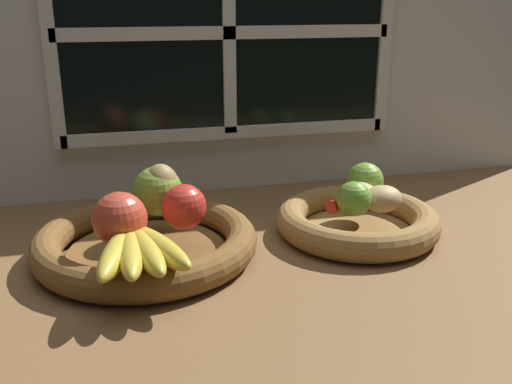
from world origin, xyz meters
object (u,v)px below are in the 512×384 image
at_px(apple_green_back, 158,191).
at_px(apple_red_right, 184,207).
at_px(apple_red_front, 120,219).
at_px(chili_pepper, 354,200).
at_px(potato_large, 358,195).
at_px(lime_far, 365,181).
at_px(potato_small, 382,199).
at_px(pear_brown, 161,190).
at_px(fruit_bowl_left, 146,242).
at_px(fruit_bowl_right, 357,221).
at_px(banana_bunch_front, 138,249).
at_px(lime_near, 354,199).

relative_size(apple_green_back, apple_red_right, 1.16).
bearing_deg(apple_red_front, chili_pepper, 9.52).
height_order(potato_large, chili_pepper, potato_large).
bearing_deg(chili_pepper, lime_far, 16.63).
distance_m(apple_red_front, lime_far, 0.42).
height_order(potato_small, lime_far, lime_far).
distance_m(pear_brown, potato_small, 0.35).
xyz_separation_m(pear_brown, potato_large, (0.31, -0.04, -0.02)).
height_order(apple_red_front, chili_pepper, apple_red_front).
bearing_deg(potato_large, fruit_bowl_left, 180.00).
bearing_deg(apple_red_right, fruit_bowl_right, 4.08).
bearing_deg(apple_red_right, chili_pepper, 4.96).
distance_m(potato_small, chili_pepper, 0.05).
distance_m(apple_red_front, potato_small, 0.41).
height_order(fruit_bowl_left, fruit_bowl_right, same).
relative_size(apple_green_back, apple_red_front, 1.03).
relative_size(apple_green_back, banana_bunch_front, 0.45).
xyz_separation_m(apple_red_right, pear_brown, (-0.03, 0.06, 0.01)).
relative_size(fruit_bowl_left, chili_pepper, 2.96).
relative_size(fruit_bowl_left, apple_red_right, 5.00).
height_order(potato_large, potato_small, same).
height_order(pear_brown, chili_pepper, pear_brown).
bearing_deg(apple_red_front, potato_large, 8.80).
xyz_separation_m(apple_green_back, apple_red_front, (-0.06, -0.10, -0.00)).
bearing_deg(lime_far, lime_near, -125.84).
bearing_deg(potato_small, lime_near, -173.33).
bearing_deg(fruit_bowl_right, apple_red_right, -175.92).
height_order(apple_green_back, potato_small, apple_green_back).
relative_size(fruit_bowl_right, chili_pepper, 2.36).
bearing_deg(apple_green_back, banana_bunch_front, -104.13).
bearing_deg(potato_small, apple_red_front, -175.80).
xyz_separation_m(apple_red_front, potato_large, (0.38, 0.06, -0.02)).
bearing_deg(apple_red_right, lime_near, -3.13).
bearing_deg(lime_near, fruit_bowl_left, 173.79).
bearing_deg(banana_bunch_front, apple_red_right, 52.99).
distance_m(pear_brown, lime_far, 0.34).
distance_m(apple_green_back, potato_large, 0.32).
bearing_deg(banana_bunch_front, lime_near, 13.75).
relative_size(pear_brown, potato_small, 1.27).
bearing_deg(apple_red_front, apple_green_back, 59.85).
bearing_deg(banana_bunch_front, fruit_bowl_right, 18.05).
xyz_separation_m(banana_bunch_front, lime_near, (0.34, 0.08, 0.01)).
xyz_separation_m(banana_bunch_front, chili_pepper, (0.36, 0.12, -0.01)).
xyz_separation_m(apple_red_right, banana_bunch_front, (-0.07, -0.10, -0.02)).
height_order(fruit_bowl_left, potato_large, potato_large).
xyz_separation_m(apple_green_back, chili_pepper, (0.31, -0.04, -0.03)).
distance_m(banana_bunch_front, lime_near, 0.35).
relative_size(fruit_bowl_right, pear_brown, 3.23).
height_order(fruit_bowl_right, lime_near, lime_near).
height_order(lime_near, lime_far, lime_far).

